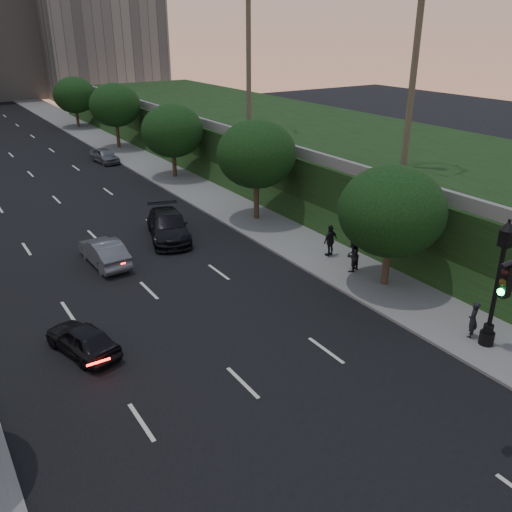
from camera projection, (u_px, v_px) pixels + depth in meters
ground at (329, 468)px, 16.32m from camera, size 160.00×160.00×0.00m
road_surface at (64, 207)px, 39.46m from camera, size 16.00×140.00×0.02m
sidewalk_right at (190, 185)px, 44.54m from camera, size 4.50×140.00×0.15m
embankment at (318, 149)px, 48.07m from camera, size 18.00×90.00×4.00m
parapet_wall at (236, 132)px, 42.91m from camera, size 0.35×90.00×0.70m
tree_right_a at (392, 211)px, 26.02m from camera, size 5.20×5.20×6.24m
tree_right_b at (256, 154)px, 35.08m from camera, size 5.20×5.20×6.74m
tree_right_c at (172, 131)px, 45.31m from camera, size 5.20×5.20×6.24m
tree_right_d at (115, 105)px, 55.92m from camera, size 5.20×5.20×6.74m
tree_right_e at (75, 95)px, 67.68m from camera, size 5.20×5.20×6.24m
street_lamp at (496, 290)px, 21.41m from camera, size 0.64×0.64×5.62m
sedan_near_left at (82, 339)px, 21.79m from camera, size 2.50×4.06×1.29m
sedan_mid_left at (104, 252)px, 29.86m from camera, size 1.68×4.48×1.46m
sedan_near_right at (168, 226)px, 33.40m from camera, size 3.80×6.02×1.63m
sedan_far_right at (105, 156)px, 51.68m from camera, size 2.06×4.16×1.36m
pedestrian_a at (473, 320)px, 22.61m from camera, size 0.69×0.59×1.61m
pedestrian_b at (352, 255)px, 28.60m from camera, size 1.05×0.92×1.82m
pedestrian_c at (330, 240)px, 30.53m from camera, size 1.13×0.64×1.83m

